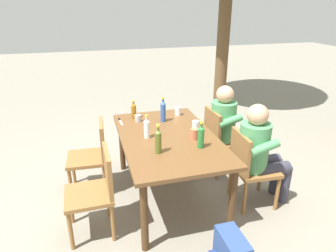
{
  "coord_description": "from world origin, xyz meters",
  "views": [
    {
      "loc": [
        2.85,
        -0.8,
        2.12
      ],
      "look_at": [
        0.0,
        0.0,
        0.89
      ],
      "focal_mm": 31.87,
      "sensor_mm": 36.0,
      "label": 1
    }
  ],
  "objects_px": {
    "chair_far_right": "(249,165)",
    "table_knife": "(120,121)",
    "person_in_white_shirt": "(260,150)",
    "bottle_clear": "(147,128)",
    "person_in_plaid_shirt": "(228,125)",
    "dining_table": "(168,143)",
    "bottle_blue": "(163,111)",
    "backpack_by_far_side": "(154,136)",
    "chair_near_right": "(97,188)",
    "bottle_green": "(201,136)",
    "cup_steel": "(138,118)",
    "bottle_amber": "(134,111)",
    "cup_terracotta": "(194,134)",
    "cup_glass": "(196,126)",
    "chair_far_left": "(220,137)",
    "chair_near_left": "(93,153)",
    "bottle_olive": "(158,141)",
    "cup_white": "(178,111)"
  },
  "relations": [
    {
      "from": "bottle_green",
      "to": "table_knife",
      "type": "relative_size",
      "value": 1.18
    },
    {
      "from": "chair_far_left",
      "to": "chair_near_right",
      "type": "relative_size",
      "value": 1.0
    },
    {
      "from": "chair_far_right",
      "to": "table_knife",
      "type": "distance_m",
      "value": 1.6
    },
    {
      "from": "person_in_white_shirt",
      "to": "cup_terracotta",
      "type": "xyz_separation_m",
      "value": [
        -0.23,
        -0.67,
        0.17
      ]
    },
    {
      "from": "bottle_green",
      "to": "cup_steel",
      "type": "distance_m",
      "value": 1.0
    },
    {
      "from": "bottle_olive",
      "to": "cup_white",
      "type": "xyz_separation_m",
      "value": [
        -0.95,
        0.49,
        -0.07
      ]
    },
    {
      "from": "cup_white",
      "to": "cup_terracotta",
      "type": "bearing_deg",
      "value": -3.94
    },
    {
      "from": "dining_table",
      "to": "bottle_clear",
      "type": "relative_size",
      "value": 6.39
    },
    {
      "from": "cup_white",
      "to": "backpack_by_far_side",
      "type": "height_order",
      "value": "cup_white"
    },
    {
      "from": "cup_glass",
      "to": "chair_near_right",
      "type": "bearing_deg",
      "value": -69.18
    },
    {
      "from": "table_knife",
      "to": "cup_glass",
      "type": "bearing_deg",
      "value": 56.87
    },
    {
      "from": "table_knife",
      "to": "cup_terracotta",
      "type": "bearing_deg",
      "value": 43.82
    },
    {
      "from": "chair_near_right",
      "to": "person_in_white_shirt",
      "type": "relative_size",
      "value": 0.74
    },
    {
      "from": "bottle_amber",
      "to": "table_knife",
      "type": "relative_size",
      "value": 0.99
    },
    {
      "from": "chair_near_right",
      "to": "person_in_white_shirt",
      "type": "height_order",
      "value": "person_in_white_shirt"
    },
    {
      "from": "chair_near_right",
      "to": "bottle_amber",
      "type": "height_order",
      "value": "bottle_amber"
    },
    {
      "from": "dining_table",
      "to": "bottle_blue",
      "type": "distance_m",
      "value": 0.49
    },
    {
      "from": "cup_steel",
      "to": "table_knife",
      "type": "relative_size",
      "value": 0.34
    },
    {
      "from": "dining_table",
      "to": "chair_far_right",
      "type": "bearing_deg",
      "value": 65.44
    },
    {
      "from": "chair_near_left",
      "to": "table_knife",
      "type": "bearing_deg",
      "value": 120.5
    },
    {
      "from": "chair_far_right",
      "to": "chair_far_left",
      "type": "height_order",
      "value": "same"
    },
    {
      "from": "cup_terracotta",
      "to": "cup_glass",
      "type": "xyz_separation_m",
      "value": [
        -0.21,
        0.1,
        0.0
      ]
    },
    {
      "from": "backpack_by_far_side",
      "to": "chair_near_right",
      "type": "bearing_deg",
      "value": -30.33
    },
    {
      "from": "person_in_white_shirt",
      "to": "chair_near_right",
      "type": "bearing_deg",
      "value": -90.05
    },
    {
      "from": "cup_steel",
      "to": "backpack_by_far_side",
      "type": "xyz_separation_m",
      "value": [
        -0.69,
        0.36,
        -0.59
      ]
    },
    {
      "from": "table_knife",
      "to": "backpack_by_far_side",
      "type": "relative_size",
      "value": 0.53
    },
    {
      "from": "bottle_amber",
      "to": "chair_near_right",
      "type": "bearing_deg",
      "value": -28.18
    },
    {
      "from": "person_in_white_shirt",
      "to": "table_knife",
      "type": "bearing_deg",
      "value": -125.0
    },
    {
      "from": "backpack_by_far_side",
      "to": "dining_table",
      "type": "bearing_deg",
      "value": -5.65
    },
    {
      "from": "bottle_amber",
      "to": "person_in_white_shirt",
      "type": "bearing_deg",
      "value": 49.46
    },
    {
      "from": "chair_near_left",
      "to": "bottle_olive",
      "type": "distance_m",
      "value": 1.03
    },
    {
      "from": "cup_steel",
      "to": "bottle_green",
      "type": "bearing_deg",
      "value": 28.61
    },
    {
      "from": "person_in_plaid_shirt",
      "to": "chair_far_right",
      "type": "bearing_deg",
      "value": -8.36
    },
    {
      "from": "bottle_amber",
      "to": "cup_terracotta",
      "type": "bearing_deg",
      "value": 33.35
    },
    {
      "from": "bottle_amber",
      "to": "cup_white",
      "type": "height_order",
      "value": "bottle_amber"
    },
    {
      "from": "bottle_green",
      "to": "chair_far_left",
      "type": "bearing_deg",
      "value": 141.92
    },
    {
      "from": "bottle_clear",
      "to": "person_in_plaid_shirt",
      "type": "bearing_deg",
      "value": 107.05
    },
    {
      "from": "cup_white",
      "to": "chair_far_left",
      "type": "bearing_deg",
      "value": 65.76
    },
    {
      "from": "bottle_olive",
      "to": "person_in_plaid_shirt",
      "type": "bearing_deg",
      "value": 123.01
    },
    {
      "from": "dining_table",
      "to": "table_knife",
      "type": "height_order",
      "value": "table_knife"
    },
    {
      "from": "chair_far_left",
      "to": "bottle_blue",
      "type": "distance_m",
      "value": 0.86
    },
    {
      "from": "person_in_white_shirt",
      "to": "bottle_clear",
      "type": "distance_m",
      "value": 1.23
    },
    {
      "from": "bottle_clear",
      "to": "cup_glass",
      "type": "distance_m",
      "value": 0.58
    },
    {
      "from": "chair_far_left",
      "to": "cup_glass",
      "type": "bearing_deg",
      "value": -56.62
    },
    {
      "from": "dining_table",
      "to": "table_knife",
      "type": "relative_size",
      "value": 6.9
    },
    {
      "from": "dining_table",
      "to": "bottle_blue",
      "type": "height_order",
      "value": "bottle_blue"
    },
    {
      "from": "chair_near_left",
      "to": "cup_white",
      "type": "bearing_deg",
      "value": 101.76
    },
    {
      "from": "chair_far_right",
      "to": "bottle_green",
      "type": "distance_m",
      "value": 0.7
    },
    {
      "from": "person_in_white_shirt",
      "to": "cup_glass",
      "type": "height_order",
      "value": "person_in_white_shirt"
    },
    {
      "from": "dining_table",
      "to": "chair_far_right",
      "type": "height_order",
      "value": "chair_far_right"
    }
  ]
}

